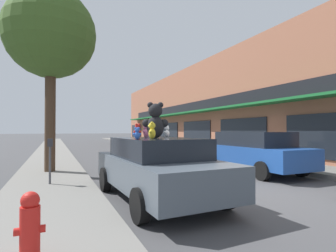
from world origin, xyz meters
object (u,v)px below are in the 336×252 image
Objects in this scene: teddy_bear_red at (138,131)px; parking_meter at (50,155)px; teddy_bear_yellow at (152,131)px; teddy_bear_blue at (137,133)px; plush_art_car at (157,166)px; fire_hydrant at (30,226)px; teddy_bear_giant at (155,121)px; teddy_bear_white at (167,131)px; street_tree at (51,35)px; teddy_bear_pink at (146,131)px; parked_car_far_center at (253,151)px.

parking_meter is (-1.96, 1.96, -0.68)m from teddy_bear_red.
teddy_bear_blue is (-0.37, -0.10, -0.06)m from teddy_bear_yellow.
plush_art_car is at bearing -42.08° from parking_meter.
plush_art_car is 5.72× the size of fire_hydrant.
teddy_bear_giant is at bearing -137.23° from teddy_bear_blue.
teddy_bear_white reaches higher than fire_hydrant.
teddy_bear_yellow is at bearing -68.09° from street_tree.
teddy_bear_yellow is (-0.25, -0.45, -0.23)m from teddy_bear_giant.
teddy_bear_blue is at bearing -58.89° from parking_meter.
teddy_bear_yellow is 6.62m from street_tree.
teddy_bear_pink is at bearing 87.14° from plush_art_car.
teddy_bear_pink is at bearing -28.36° from parking_meter.
teddy_bear_yellow is at bearing -124.62° from plush_art_car.
teddy_bear_white is (0.65, 0.92, 0.84)m from plush_art_car.
teddy_bear_giant is 0.99m from teddy_bear_pink.
teddy_bear_white is (0.74, 1.02, -0.26)m from teddy_bear_giant.
teddy_bear_giant is 5.59m from parked_car_far_center.
street_tree is at bearing -82.01° from teddy_bear_white.
plush_art_car is at bearing 43.87° from fire_hydrant.
parked_car_far_center is (4.90, 2.19, 0.06)m from plush_art_car.
parking_meter is at bearing -79.07° from teddy_bear_red.
teddy_bear_blue reaches higher than parked_car_far_center.
teddy_bear_pink is 5.14m from parked_car_far_center.
teddy_bear_giant reaches higher than parking_meter.
teddy_bear_pink is (0.01, 0.87, 0.87)m from plush_art_car.
street_tree reaches higher than teddy_bear_yellow.
teddy_bear_giant is 2.27× the size of teddy_bear_yellow.
fire_hydrant is at bearing 12.01° from teddy_bear_pink.
teddy_bear_pink reaches higher than teddy_bear_blue.
teddy_bear_pink is 5.72m from street_tree.
street_tree reaches higher than parked_car_far_center.
plush_art_car is at bearing -62.42° from street_tree.
teddy_bear_giant is 0.56m from teddy_bear_yellow.
teddy_bear_pink is at bearing -75.02° from teddy_bear_giant.
plush_art_car is 5.26× the size of teddy_bear_giant.
teddy_bear_giant is at bearing -136.89° from plush_art_car.
teddy_bear_red is at bearing 51.45° from fire_hydrant.
teddy_bear_pink is 0.06× the size of street_tree.
parking_meter is (-2.39, 2.16, 0.18)m from plush_art_car.
teddy_bear_pink reaches higher than fire_hydrant.
teddy_bear_pink is 0.80m from teddy_bear_red.
plush_art_car is at bearing 23.46° from teddy_bear_white.
teddy_bear_white is at bearing -129.68° from teddy_bear_blue.
street_tree is (-1.99, 4.45, 3.54)m from teddy_bear_red.
teddy_bear_white is at bearing -105.19° from teddy_bear_giant.
teddy_bear_white is (1.08, 0.72, -0.01)m from teddy_bear_red.
teddy_bear_white reaches higher than teddy_bear_blue.
plush_art_car is 6.85m from street_tree.
teddy_bear_pink is at bearing -157.73° from teddy_bear_red.
teddy_bear_blue is (-0.71, -0.64, 0.81)m from plush_art_car.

